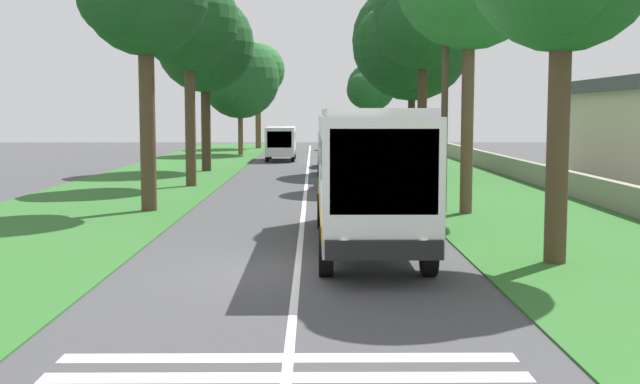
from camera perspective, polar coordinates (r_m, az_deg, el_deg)
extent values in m
plane|color=#424244|center=(18.67, -1.61, -5.63)|extent=(160.00, 160.00, 0.00)
cube|color=#2D6628|center=(34.59, -14.81, -0.57)|extent=(120.00, 8.00, 0.04)
cube|color=#2D6628|center=(34.41, 12.70, -0.55)|extent=(120.00, 8.00, 0.04)
cube|color=silver|center=(33.51, -1.09, -0.60)|extent=(110.00, 0.16, 0.01)
cube|color=white|center=(21.83, 3.29, 1.57)|extent=(11.00, 2.50, 2.90)
cube|color=slate|center=(22.10, 3.25, 2.97)|extent=(9.68, 2.54, 0.85)
cube|color=slate|center=(16.37, 4.54, 1.42)|extent=(0.08, 2.20, 1.74)
cube|color=orange|center=(21.92, 3.27, -1.04)|extent=(10.78, 2.53, 0.36)
cube|color=white|center=(21.77, 3.31, 5.61)|extent=(10.56, 2.30, 0.18)
cube|color=black|center=(16.45, 4.53, -4.10)|extent=(0.16, 2.40, 0.40)
sphere|color=#F2EDCC|center=(16.43, 1.71, -3.63)|extent=(0.24, 0.24, 0.24)
sphere|color=#F2EDCC|center=(16.57, 7.30, -3.60)|extent=(0.24, 0.24, 0.24)
cylinder|color=black|center=(18.10, 0.42, -4.21)|extent=(1.10, 0.32, 1.10)
cylinder|color=black|center=(25.42, 0.17, -1.36)|extent=(1.10, 0.32, 1.10)
cylinder|color=black|center=(18.28, 7.67, -4.17)|extent=(1.10, 0.32, 1.10)
cylinder|color=black|center=(25.55, 5.34, -1.35)|extent=(1.10, 0.32, 1.10)
cube|color=silver|center=(11.46, -2.37, -12.91)|extent=(0.45, 6.80, 0.01)
cube|color=silver|center=(12.31, -2.23, -11.58)|extent=(0.45, 6.80, 0.01)
cube|color=#B7A893|center=(39.43, 1.45, 1.10)|extent=(4.30, 1.75, 0.70)
cube|color=slate|center=(39.29, 1.46, 2.00)|extent=(2.00, 1.61, 0.55)
cylinder|color=black|center=(38.08, 0.35, 0.63)|extent=(0.64, 0.22, 0.64)
cylinder|color=black|center=(40.77, 0.29, 0.96)|extent=(0.64, 0.22, 0.64)
cylinder|color=black|center=(38.14, 2.69, 0.63)|extent=(0.64, 0.22, 0.64)
cylinder|color=black|center=(40.82, 2.48, 0.96)|extent=(0.64, 0.22, 0.64)
cube|color=navy|center=(47.41, 0.91, 1.87)|extent=(4.30, 1.75, 0.70)
cube|color=slate|center=(47.27, 0.92, 2.61)|extent=(2.00, 1.61, 0.55)
cylinder|color=black|center=(46.06, -0.02, 1.50)|extent=(0.64, 0.22, 0.64)
cylinder|color=black|center=(48.75, -0.04, 1.73)|extent=(0.64, 0.22, 0.64)
cylinder|color=black|center=(46.10, 1.92, 1.50)|extent=(0.64, 0.22, 0.64)
cylinder|color=black|center=(48.79, 1.79, 1.73)|extent=(0.64, 0.22, 0.64)
cube|color=black|center=(54.13, 0.79, 2.34)|extent=(4.30, 1.75, 0.70)
cube|color=slate|center=(54.00, 0.79, 2.99)|extent=(2.00, 1.61, 0.55)
cylinder|color=black|center=(52.79, -0.03, 2.03)|extent=(0.64, 0.22, 0.64)
cylinder|color=black|center=(55.48, -0.05, 2.20)|extent=(0.64, 0.22, 0.64)
cylinder|color=black|center=(52.82, 1.66, 2.03)|extent=(0.64, 0.22, 0.64)
cylinder|color=black|center=(55.51, 1.56, 2.20)|extent=(0.64, 0.22, 0.64)
cube|color=silver|center=(61.27, -2.76, 3.61)|extent=(6.00, 2.10, 2.10)
cube|color=slate|center=(61.46, -2.76, 3.97)|extent=(5.04, 2.13, 0.70)
cube|color=slate|center=(58.30, -2.88, 3.71)|extent=(0.06, 1.76, 1.18)
cylinder|color=black|center=(59.47, -3.75, 2.48)|extent=(0.76, 0.24, 0.76)
cylinder|color=black|center=(63.26, -3.55, 2.67)|extent=(0.76, 0.24, 0.76)
cylinder|color=black|center=(59.39, -1.92, 2.49)|extent=(0.76, 0.24, 0.76)
cylinder|color=black|center=(63.19, -1.83, 2.68)|extent=(0.76, 0.24, 0.76)
cylinder|color=brown|center=(69.35, -5.62, 4.52)|extent=(0.42, 0.42, 4.57)
sphere|color=#19471E|center=(69.40, -5.65, 7.93)|extent=(6.68, 6.68, 6.68)
sphere|color=#19471E|center=(71.37, -5.50, 7.46)|extent=(4.65, 4.65, 4.65)
sphere|color=#19471E|center=(67.81, -6.63, 7.55)|extent=(3.83, 3.83, 3.83)
cylinder|color=#3D2D1E|center=(50.22, -8.04, 4.97)|extent=(0.58, 0.58, 6.14)
sphere|color=#19471E|center=(50.39, -8.11, 10.33)|extent=(5.96, 5.96, 5.96)
sphere|color=#19471E|center=(52.13, -7.84, 9.69)|extent=(4.16, 4.16, 4.16)
sphere|color=#19471E|center=(49.02, -9.39, 9.92)|extent=(3.34, 3.34, 3.34)
cylinder|color=brown|center=(81.64, -4.37, 5.31)|extent=(0.56, 0.56, 6.30)
sphere|color=#286B2D|center=(81.75, -4.40, 8.55)|extent=(5.39, 5.39, 5.39)
sphere|color=#286B2D|center=(83.34, -4.32, 8.22)|extent=(3.46, 3.46, 3.46)
sphere|color=#286B2D|center=(80.45, -5.04, 8.31)|extent=(3.34, 3.34, 3.34)
cylinder|color=#4C3826|center=(40.09, -9.12, 5.18)|extent=(0.51, 0.51, 6.66)
sphere|color=#19471E|center=(40.33, -9.23, 11.81)|extent=(4.84, 4.84, 4.84)
sphere|color=#19471E|center=(41.72, -8.91, 11.11)|extent=(3.09, 3.09, 3.09)
sphere|color=#19471E|center=(39.22, -10.56, 11.44)|extent=(3.23, 3.23, 3.23)
cylinder|color=#4C3826|center=(30.26, -12.05, 4.99)|extent=(0.57, 0.57, 6.66)
sphere|color=#19471E|center=(31.86, -11.70, 12.69)|extent=(2.79, 2.79, 2.79)
cylinder|color=#4C3826|center=(81.63, 3.62, 4.78)|extent=(0.56, 0.56, 4.79)
sphere|color=#19471E|center=(81.66, 3.64, 7.40)|extent=(4.84, 4.84, 4.84)
sphere|color=#19471E|center=(83.09, 3.57, 7.12)|extent=(3.54, 3.54, 3.54)
sphere|color=#19471E|center=(80.39, 3.18, 7.17)|extent=(3.59, 3.59, 3.59)
cylinder|color=#4C3826|center=(20.05, 16.41, 3.68)|extent=(0.53, 0.53, 6.01)
cylinder|color=#3D2D1E|center=(40.64, 7.19, 5.30)|extent=(0.47, 0.47, 6.80)
sphere|color=#19471E|center=(40.89, 7.28, 12.02)|extent=(5.03, 5.03, 5.03)
sphere|color=#19471E|center=(42.34, 6.99, 11.29)|extent=(3.50, 3.50, 3.50)
sphere|color=#19471E|center=(39.52, 6.41, 11.70)|extent=(3.00, 3.00, 3.00)
cylinder|color=brown|center=(29.28, 10.33, 5.31)|extent=(0.44, 0.44, 6.97)
cylinder|color=#3D2D1E|center=(49.94, 6.45, 4.87)|extent=(0.43, 0.43, 5.93)
sphere|color=#19471E|center=(50.12, 6.51, 10.55)|extent=(7.29, 7.29, 7.29)
sphere|color=#19471E|center=(52.24, 6.21, 9.76)|extent=(4.83, 4.83, 4.83)
sphere|color=#19471E|center=(48.15, 5.46, 10.12)|extent=(5.20, 5.20, 5.20)
cylinder|color=#473828|center=(29.20, 8.78, 7.14)|extent=(0.24, 0.24, 8.81)
cube|color=gray|center=(40.04, 15.83, 1.01)|extent=(70.00, 0.40, 1.04)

